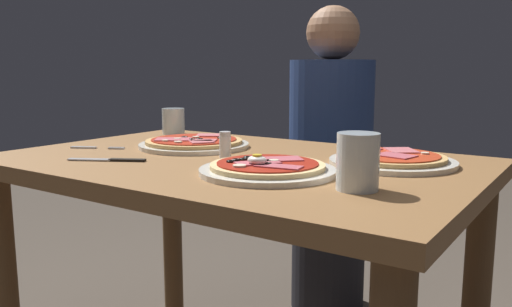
% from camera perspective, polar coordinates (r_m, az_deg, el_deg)
% --- Properties ---
extents(dining_table, '(1.18, 0.77, 0.72)m').
position_cam_1_polar(dining_table, '(1.35, -2.30, -5.45)').
color(dining_table, olive).
rests_on(dining_table, ground).
extents(pizza_foreground, '(0.30, 0.30, 0.05)m').
position_cam_1_polar(pizza_foreground, '(1.12, 1.24, -1.63)').
color(pizza_foreground, silver).
rests_on(pizza_foreground, dining_table).
extents(pizza_across_left, '(0.32, 0.32, 0.03)m').
position_cam_1_polar(pizza_across_left, '(1.51, -6.78, 1.12)').
color(pizza_across_left, silver).
rests_on(pizza_across_left, dining_table).
extents(pizza_across_right, '(0.30, 0.30, 0.03)m').
position_cam_1_polar(pizza_across_right, '(1.27, 14.65, -0.66)').
color(pizza_across_right, silver).
rests_on(pizza_across_right, dining_table).
extents(water_glass_near, '(0.08, 0.08, 0.11)m').
position_cam_1_polar(water_glass_near, '(0.99, 11.04, -1.29)').
color(water_glass_near, silver).
rests_on(water_glass_near, dining_table).
extents(water_glass_far, '(0.08, 0.08, 0.09)m').
position_cam_1_polar(water_glass_far, '(1.83, -9.00, 3.34)').
color(water_glass_far, silver).
rests_on(water_glass_far, dining_table).
extents(fork, '(0.15, 0.08, 0.00)m').
position_cam_1_polar(fork, '(1.55, -17.34, 0.62)').
color(fork, silver).
rests_on(fork, dining_table).
extents(knife, '(0.18, 0.11, 0.01)m').
position_cam_1_polar(knife, '(1.33, -15.42, -0.67)').
color(knife, silver).
rests_on(knife, dining_table).
extents(salt_shaker, '(0.03, 0.03, 0.07)m').
position_cam_1_polar(salt_shaker, '(1.33, -3.39, 0.95)').
color(salt_shaker, white).
rests_on(salt_shaker, dining_table).
extents(diner_person, '(0.32, 0.32, 1.18)m').
position_cam_1_polar(diner_person, '(2.05, 8.06, -1.74)').
color(diner_person, black).
rests_on(diner_person, ground).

